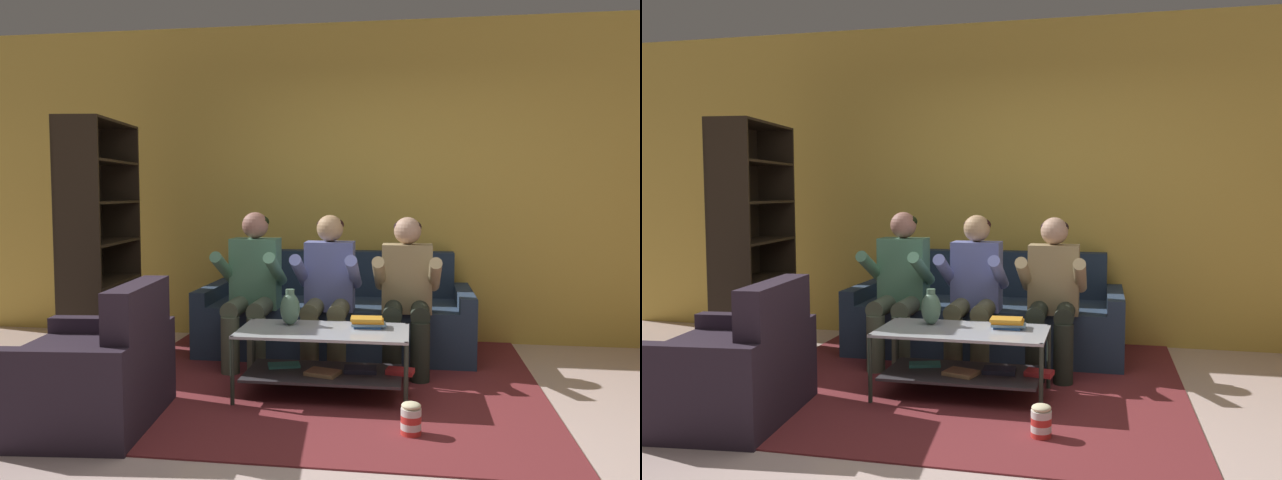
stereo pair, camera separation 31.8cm
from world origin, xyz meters
The scene contains 13 objects.
ground centered at (0.00, 0.00, 0.00)m, with size 16.80×16.80×0.00m, color beige.
back_partition centered at (0.00, 2.46, 1.45)m, with size 8.40×0.12×2.90m, color gold.
couch centered at (-0.34, 1.93, 0.28)m, with size 2.27×0.92×0.84m.
person_seated_left centered at (-0.94, 1.39, 0.66)m, with size 0.50×0.58×1.21m.
person_seated_middle centered at (-0.34, 1.39, 0.65)m, with size 0.50×0.58×1.19m.
person_seated_right centered at (0.26, 1.39, 0.64)m, with size 0.50×0.58×1.17m.
coffee_table centered at (-0.26, 0.72, 0.29)m, with size 1.17×0.57×0.45m.
area_rug centered at (-0.31, 1.20, 0.01)m, with size 3.00×3.17×0.01m.
vase centered at (-0.53, 0.83, 0.57)m, with size 0.14×0.14×0.25m.
book_stack centered at (0.01, 0.82, 0.49)m, with size 0.24×0.17×0.07m.
bookshelf centered at (-2.22, 1.31, 0.82)m, with size 0.44×0.94×1.93m.
armchair centered at (-1.56, 0.03, 0.28)m, with size 0.89×1.01×0.84m.
popcorn_tub centered at (0.30, 0.11, 0.10)m, with size 0.12×0.12×0.19m.
Camera 1 is at (0.30, -3.32, 1.36)m, focal length 35.00 mm.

